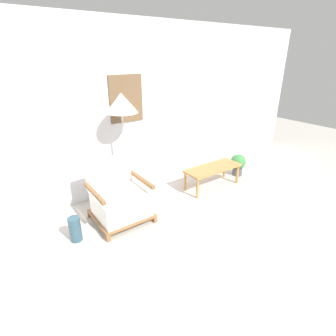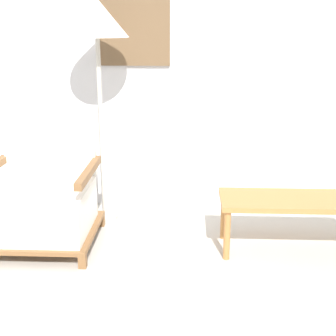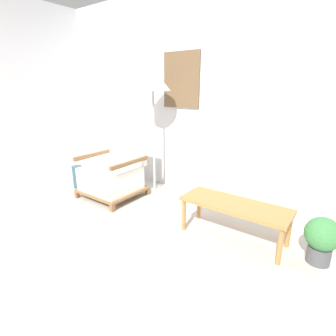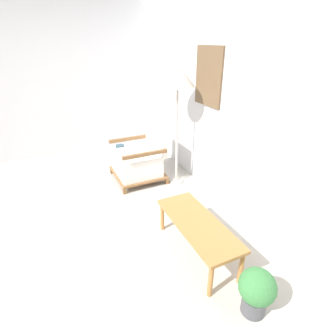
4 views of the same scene
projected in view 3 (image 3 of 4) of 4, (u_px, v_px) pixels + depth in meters
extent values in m
plane|color=#B7B2A8|center=(68.00, 263.00, 2.27)|extent=(14.00, 14.00, 0.00)
cube|color=silver|center=(195.00, 96.00, 3.48)|extent=(8.00, 0.06, 2.70)
cube|color=brown|center=(181.00, 80.00, 3.49)|extent=(0.56, 0.02, 0.72)
cube|color=brown|center=(77.00, 195.00, 3.61)|extent=(0.05, 0.05, 0.08)
cube|color=brown|center=(112.00, 208.00, 3.20)|extent=(0.05, 0.05, 0.08)
cube|color=brown|center=(113.00, 181.00, 4.12)|extent=(0.05, 0.05, 0.08)
cube|color=brown|center=(148.00, 191.00, 3.71)|extent=(0.05, 0.05, 0.08)
cube|color=brown|center=(113.00, 189.00, 3.64)|extent=(0.76, 0.71, 0.03)
cube|color=white|center=(111.00, 178.00, 3.58)|extent=(0.68, 0.61, 0.31)
cube|color=white|center=(127.00, 147.00, 3.73)|extent=(0.68, 0.08, 0.43)
cube|color=brown|center=(94.00, 155.00, 3.71)|extent=(0.05, 0.65, 0.05)
cube|color=brown|center=(129.00, 163.00, 3.31)|extent=(0.05, 0.65, 0.05)
cylinder|color=#B7B2A8|center=(155.00, 190.00, 3.85)|extent=(0.21, 0.21, 0.03)
cylinder|color=#B7B2A8|center=(154.00, 143.00, 3.64)|extent=(0.03, 0.03, 1.39)
cone|color=silver|center=(153.00, 79.00, 3.39)|extent=(0.47, 0.47, 0.28)
cube|color=#B2753D|center=(235.00, 205.00, 2.56)|extent=(1.05, 0.40, 0.04)
cylinder|color=#B2753D|center=(184.00, 215.00, 2.76)|extent=(0.04, 0.04, 0.35)
cylinder|color=#B2753D|center=(280.00, 246.00, 2.22)|extent=(0.04, 0.04, 0.35)
cylinder|color=#B2753D|center=(199.00, 204.00, 3.01)|extent=(0.04, 0.04, 0.35)
cylinder|color=#B2753D|center=(289.00, 230.00, 2.46)|extent=(0.04, 0.04, 0.35)
cylinder|color=#2D4C5B|center=(78.00, 177.00, 3.94)|extent=(0.15, 0.15, 0.33)
cylinder|color=#4C4C51|center=(319.00, 254.00, 2.27)|extent=(0.19, 0.19, 0.16)
sphere|color=#3D7F42|center=(323.00, 234.00, 2.21)|extent=(0.29, 0.29, 0.29)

